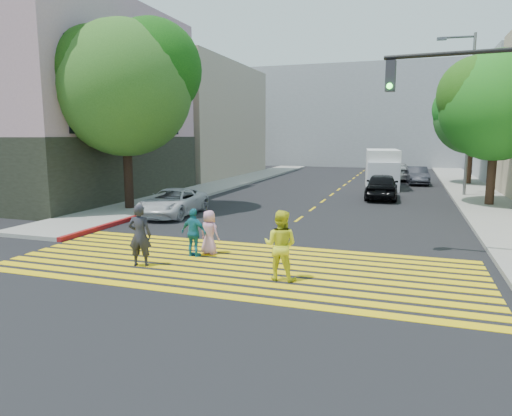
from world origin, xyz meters
The scene contains 23 objects.
ground centered at (0.00, 0.00, 0.00)m, with size 120.00×120.00×0.00m, color black.
sidewalk_left centered at (-8.50, 22.00, 0.07)m, with size 3.00×40.00×0.15m, color gray.
sidewalk_right centered at (8.50, 15.00, 0.07)m, with size 3.00×60.00×0.15m, color gray.
curb_red centered at (-6.90, 6.00, 0.08)m, with size 0.20×8.00×0.16m, color maroon.
crosswalk centered at (0.00, 1.28, 0.01)m, with size 13.40×5.30×0.01m.
lane_line centered at (0.00, 22.50, 0.01)m, with size 0.12×34.40×0.01m.
building_left_pink centered at (-16.00, 12.00, 4.58)m, with size 12.10×14.10×11.00m.
building_left_tan centered at (-16.00, 28.00, 5.00)m, with size 12.00×16.00×10.00m, color tan.
backdrop_block centered at (0.00, 48.00, 6.00)m, with size 30.00×8.00×12.00m, color gray.
tree_left centered at (-8.39, 8.66, 6.21)m, with size 8.38×8.37×9.21m.
tree_right_near centered at (8.65, 15.60, 5.46)m, with size 6.23×5.71×8.07m.
tree_right_far centered at (8.84, 26.79, 5.35)m, with size 6.23×5.82×7.92m.
pedestrian_man centered at (-2.57, 0.37, 0.89)m, with size 0.65×0.42×1.77m, color #28272F.
pedestrian_woman centered at (1.52, 0.43, 0.90)m, with size 0.88×0.68×1.81m, color yellow.
pedestrian_child centered at (-1.26, 2.19, 0.69)m, with size 0.68×0.44×1.38m, color #D591B2.
pedestrian_extra centered at (-1.58, 1.76, 0.74)m, with size 0.87×0.36×1.49m, color teal.
white_sedan centered at (-5.76, 8.07, 0.62)m, with size 2.05×4.44×1.23m, color silver.
dark_car_near centered at (3.08, 16.96, 0.77)m, with size 1.81×4.51×1.54m, color black.
silver_car centered at (3.68, 29.32, 0.71)m, with size 1.99×4.88×1.42m, color #ADADAF.
dark_car_parked centered at (5.15, 26.34, 0.67)m, with size 1.42×4.06×1.34m, color black.
white_van centered at (2.72, 23.02, 1.28)m, with size 2.70×5.89×2.69m.
traffic_signal centered at (6.72, 3.67, 4.11)m, with size 4.32×0.57×6.34m.
street_lamp centered at (7.56, 19.31, 5.45)m, with size 2.15×0.37×9.50m.
Camera 1 is at (4.52, -10.49, 3.65)m, focal length 32.00 mm.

